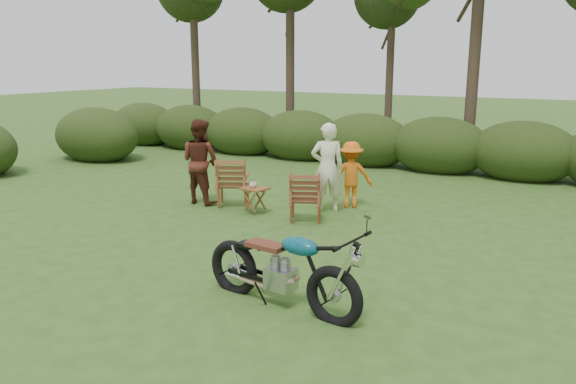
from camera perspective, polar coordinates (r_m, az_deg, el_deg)
The scene contains 10 objects.
ground at distance 6.88m, azimuth -4.24°, elevation -10.51°, with size 80.00×80.00×0.00m, color #294C19.
tree_line at distance 15.32m, azimuth 18.48°, elevation 16.48°, with size 22.52×11.62×8.14m.
motorcycle at distance 6.64m, azimuth -0.74°, elevation -11.40°, with size 2.02×0.77×1.16m, color #0B7E9A, non-canonical shape.
lawn_chair_right at distance 9.98m, azimuth 1.79°, elevation -2.87°, with size 0.61×0.61×0.88m, color brown, non-canonical shape.
lawn_chair_left at distance 11.05m, azimuth -5.55°, elevation -1.34°, with size 0.66×0.66×0.95m, color #5C3217, non-canonical shape.
side_table at distance 10.37m, azimuth -3.39°, elevation -0.88°, with size 0.47×0.40×0.49m, color brown, non-canonical shape.
cup at distance 10.31m, azimuth -3.56°, elevation 0.72°, with size 0.13×0.13×0.10m, color beige.
adult_a at distance 10.57m, azimuth 3.95°, elevation -1.97°, with size 0.61×0.40×1.67m, color #F4EFC9.
adult_b at distance 11.32m, azimuth -8.77°, elevation -1.07°, with size 0.81×0.63×1.67m, color #4C2015.
child at distance 10.93m, azimuth 6.32°, elevation -1.51°, with size 0.82×0.47×1.27m, color #D66214.
Camera 1 is at (3.48, -5.25, 2.77)m, focal length 35.00 mm.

